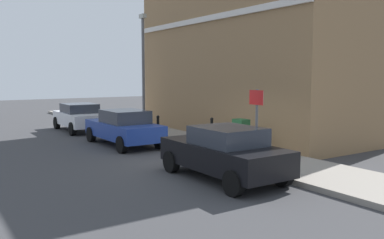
{
  "coord_description": "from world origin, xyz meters",
  "views": [
    {
      "loc": [
        -7.38,
        -10.93,
        2.86
      ],
      "look_at": [
        1.06,
        1.81,
        1.2
      ],
      "focal_mm": 38.08,
      "sensor_mm": 36.0,
      "label": 1
    }
  ],
  "objects_px": {
    "car_blue": "(124,127)",
    "utility_cabinet": "(241,136)",
    "car_black": "(224,152)",
    "car_white": "(80,117)",
    "lamppost": "(143,66)",
    "bollard_near_cabinet": "(212,130)",
    "street_sign": "(257,115)",
    "bollard_far_kerb": "(158,127)"
  },
  "relations": [
    {
      "from": "car_blue",
      "to": "utility_cabinet",
      "type": "height_order",
      "value": "car_blue"
    },
    {
      "from": "car_black",
      "to": "car_white",
      "type": "xyz_separation_m",
      "value": [
        -0.11,
        11.96,
        -0.02
      ]
    },
    {
      "from": "car_blue",
      "to": "car_black",
      "type": "bearing_deg",
      "value": 179.36
    },
    {
      "from": "utility_cabinet",
      "to": "lamppost",
      "type": "xyz_separation_m",
      "value": [
        -0.18,
        7.34,
        2.62
      ]
    },
    {
      "from": "car_white",
      "to": "bollard_near_cabinet",
      "type": "height_order",
      "value": "car_white"
    },
    {
      "from": "street_sign",
      "to": "lamppost",
      "type": "distance_m",
      "value": 9.54
    },
    {
      "from": "car_black",
      "to": "bollard_far_kerb",
      "type": "relative_size",
      "value": 3.86
    },
    {
      "from": "bollard_near_cabinet",
      "to": "street_sign",
      "type": "xyz_separation_m",
      "value": [
        -1.21,
        -3.92,
        0.96
      ]
    },
    {
      "from": "utility_cabinet",
      "to": "car_black",
      "type": "bearing_deg",
      "value": -137.73
    },
    {
      "from": "car_black",
      "to": "car_blue",
      "type": "bearing_deg",
      "value": 0.22
    },
    {
      "from": "utility_cabinet",
      "to": "bollard_far_kerb",
      "type": "distance_m",
      "value": 4.06
    },
    {
      "from": "car_white",
      "to": "utility_cabinet",
      "type": "xyz_separation_m",
      "value": [
        2.75,
        -9.55,
        -0.06
      ]
    },
    {
      "from": "car_white",
      "to": "bollard_near_cabinet",
      "type": "xyz_separation_m",
      "value": [
        2.85,
        -7.65,
        -0.03
      ]
    },
    {
      "from": "bollard_far_kerb",
      "to": "car_black",
      "type": "bearing_deg",
      "value": -102.32
    },
    {
      "from": "bollard_near_cabinet",
      "to": "car_black",
      "type": "bearing_deg",
      "value": -122.48
    },
    {
      "from": "utility_cabinet",
      "to": "lamppost",
      "type": "height_order",
      "value": "lamppost"
    },
    {
      "from": "car_white",
      "to": "lamppost",
      "type": "distance_m",
      "value": 4.25
    },
    {
      "from": "bollard_far_kerb",
      "to": "utility_cabinet",
      "type": "bearing_deg",
      "value": -71.69
    },
    {
      "from": "utility_cabinet",
      "to": "bollard_far_kerb",
      "type": "xyz_separation_m",
      "value": [
        -1.28,
        3.86,
        0.02
      ]
    },
    {
      "from": "car_black",
      "to": "car_white",
      "type": "height_order",
      "value": "car_black"
    },
    {
      "from": "car_blue",
      "to": "utility_cabinet",
      "type": "distance_m",
      "value": 4.99
    },
    {
      "from": "car_black",
      "to": "utility_cabinet",
      "type": "xyz_separation_m",
      "value": [
        2.64,
        2.4,
        -0.08
      ]
    },
    {
      "from": "car_black",
      "to": "street_sign",
      "type": "xyz_separation_m",
      "value": [
        1.53,
        0.39,
        0.9
      ]
    },
    {
      "from": "car_blue",
      "to": "utility_cabinet",
      "type": "bearing_deg",
      "value": -148.58
    },
    {
      "from": "car_black",
      "to": "bollard_near_cabinet",
      "type": "distance_m",
      "value": 5.11
    },
    {
      "from": "street_sign",
      "to": "bollard_near_cabinet",
      "type": "bearing_deg",
      "value": 72.82
    },
    {
      "from": "utility_cabinet",
      "to": "bollard_near_cabinet",
      "type": "bearing_deg",
      "value": 87.0
    },
    {
      "from": "utility_cabinet",
      "to": "street_sign",
      "type": "height_order",
      "value": "street_sign"
    },
    {
      "from": "utility_cabinet",
      "to": "bollard_near_cabinet",
      "type": "xyz_separation_m",
      "value": [
        0.1,
        1.91,
        0.02
      ]
    },
    {
      "from": "bollard_far_kerb",
      "to": "lamppost",
      "type": "xyz_separation_m",
      "value": [
        1.1,
        3.48,
        2.6
      ]
    },
    {
      "from": "bollard_far_kerb",
      "to": "street_sign",
      "type": "bearing_deg",
      "value": -88.41
    },
    {
      "from": "car_blue",
      "to": "bollard_far_kerb",
      "type": "height_order",
      "value": "car_blue"
    },
    {
      "from": "car_black",
      "to": "car_white",
      "type": "relative_size",
      "value": 1.0
    },
    {
      "from": "car_white",
      "to": "bollard_near_cabinet",
      "type": "relative_size",
      "value": 3.86
    },
    {
      "from": "car_black",
      "to": "car_blue",
      "type": "distance_m",
      "value": 6.62
    },
    {
      "from": "bollard_far_kerb",
      "to": "lamppost",
      "type": "distance_m",
      "value": 4.48
    },
    {
      "from": "bollard_near_cabinet",
      "to": "street_sign",
      "type": "relative_size",
      "value": 0.45
    },
    {
      "from": "bollard_near_cabinet",
      "to": "lamppost",
      "type": "height_order",
      "value": "lamppost"
    },
    {
      "from": "bollard_far_kerb",
      "to": "lamppost",
      "type": "bearing_deg",
      "value": 72.47
    },
    {
      "from": "car_black",
      "to": "bollard_near_cabinet",
      "type": "height_order",
      "value": "car_black"
    },
    {
      "from": "bollard_far_kerb",
      "to": "street_sign",
      "type": "xyz_separation_m",
      "value": [
        0.16,
        -5.87,
        0.96
      ]
    },
    {
      "from": "car_black",
      "to": "lamppost",
      "type": "height_order",
      "value": "lamppost"
    }
  ]
}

